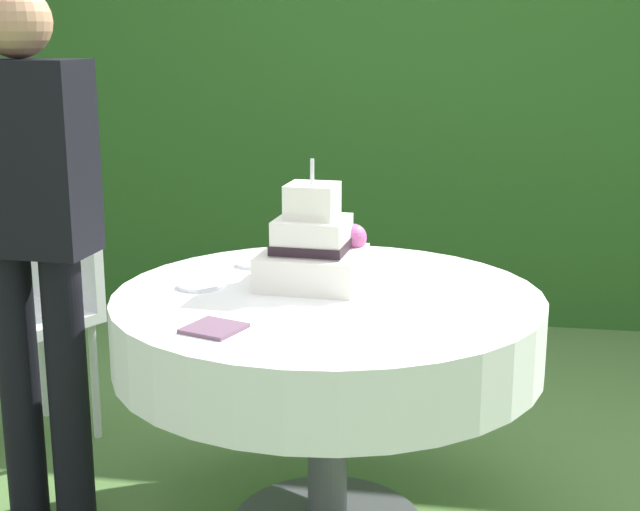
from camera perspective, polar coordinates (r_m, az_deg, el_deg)
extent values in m
cube|color=#28561E|center=(4.92, 5.15, 11.30)|extent=(6.20, 0.63, 2.52)
cylinder|color=#4C4C51|center=(2.73, 0.48, -10.21)|extent=(0.12, 0.12, 0.71)
cylinder|color=brown|center=(2.61, 0.50, -2.76)|extent=(1.21, 1.21, 0.03)
cylinder|color=white|center=(2.63, 0.49, -4.58)|extent=(1.24, 1.24, 0.21)
cube|color=white|center=(2.68, -0.48, -0.78)|extent=(0.31, 0.31, 0.10)
cube|color=white|center=(2.66, -0.49, 1.32)|extent=(0.22, 0.22, 0.10)
cube|color=black|center=(2.67, -0.48, 0.64)|extent=(0.23, 0.23, 0.03)
cube|color=white|center=(2.64, -0.49, 3.46)|extent=(0.15, 0.15, 0.10)
sphere|color=#C6599E|center=(2.74, 2.10, 1.15)|extent=(0.08, 0.08, 0.08)
cylinder|color=silver|center=(2.63, -0.49, 5.32)|extent=(0.01, 0.01, 0.07)
cylinder|color=white|center=(2.68, -7.58, -1.88)|extent=(0.13, 0.13, 0.01)
cylinder|color=white|center=(2.91, -4.31, -0.54)|extent=(0.10, 0.10, 0.01)
cylinder|color=white|center=(3.03, 1.93, 0.07)|extent=(0.12, 0.12, 0.01)
cube|color=#6B4C60|center=(2.30, -6.68, -4.57)|extent=(0.17, 0.17, 0.01)
cylinder|color=white|center=(3.31, -18.40, -9.06)|extent=(0.03, 0.03, 0.45)
cylinder|color=white|center=(3.72, -17.02, -6.38)|extent=(0.03, 0.03, 0.45)
cylinder|color=white|center=(3.47, -13.98, -7.62)|extent=(0.03, 0.03, 0.45)
cube|color=white|center=(3.43, -17.97, -3.82)|extent=(0.54, 0.54, 0.04)
cube|color=white|center=(3.47, -15.78, 0.30)|extent=(0.37, 0.23, 0.40)
cylinder|color=black|center=(2.93, -18.34, -7.84)|extent=(0.12, 0.12, 0.85)
cylinder|color=black|center=(2.85, -15.54, -8.23)|extent=(0.12, 0.12, 0.85)
cube|color=black|center=(2.71, -17.99, 5.85)|extent=(0.37, 0.22, 0.55)
sphere|color=#A87A5B|center=(2.69, -18.60, 13.77)|extent=(0.20, 0.20, 0.20)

